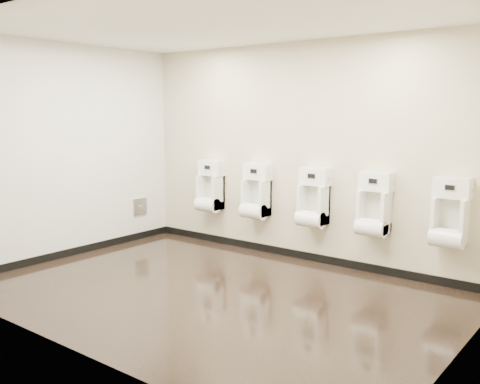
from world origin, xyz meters
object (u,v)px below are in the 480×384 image
object	(u,v)px
access_panel	(140,206)
urinal_3	(374,209)
urinal_1	(256,195)
urinal_0	(210,190)
urinal_4	(450,218)
urinal_2	(313,202)

from	to	relation	value
access_panel	urinal_3	world-z (taller)	urinal_3
urinal_1	urinal_3	xyz separation A→B (m)	(1.70, 0.00, 0.00)
urinal_0	urinal_4	distance (m)	3.38
urinal_1	urinal_3	bearing A→B (deg)	0.00
urinal_2	access_panel	bearing A→B (deg)	-171.33
access_panel	urinal_1	bearing A→B (deg)	12.69
urinal_0	urinal_3	xyz separation A→B (m)	(2.52, 0.00, 0.00)
urinal_1	urinal_3	world-z (taller)	same
urinal_1	urinal_2	world-z (taller)	same
access_panel	urinal_2	world-z (taller)	urinal_2
urinal_1	urinal_0	bearing A→B (deg)	180.00
access_panel	urinal_3	bearing A→B (deg)	6.72
access_panel	urinal_3	distance (m)	3.60
urinal_0	urinal_1	xyz separation A→B (m)	(0.82, 0.00, 0.00)
access_panel	urinal_3	size ratio (longest dim) A/B	0.34
urinal_0	urinal_1	distance (m)	0.82
urinal_4	urinal_2	bearing A→B (deg)	180.00
urinal_3	urinal_1	bearing A→B (deg)	180.00
urinal_0	urinal_4	bearing A→B (deg)	0.00
urinal_0	urinal_4	world-z (taller)	same
urinal_0	urinal_2	distance (m)	1.71
urinal_2	urinal_4	xyz separation A→B (m)	(1.67, 0.00, 0.00)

